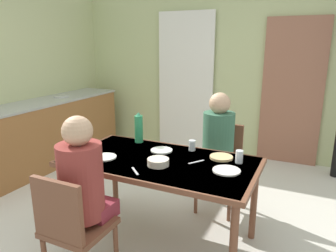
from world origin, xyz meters
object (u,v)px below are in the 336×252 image
object	(u,v)px
dining_table	(160,167)
serving_bowl_center	(158,162)
chair_near_diner	(72,227)
person_near_diner	(82,179)
kitchen_counter	(44,133)
water_bottle_green_near	(139,128)
chair_far_diner	(221,161)
person_far_diner	(218,138)

from	to	relation	value
dining_table	serving_bowl_center	distance (m)	0.16
chair_near_diner	person_near_diner	bearing A→B (deg)	90.00
kitchen_counter	serving_bowl_center	distance (m)	2.52
chair_near_diner	serving_bowl_center	xyz separation A→B (m)	(0.30, 0.66, 0.27)
chair_near_diner	water_bottle_green_near	bearing A→B (deg)	96.94
dining_table	water_bottle_green_near	bearing A→B (deg)	139.77
chair_near_diner	dining_table	bearing A→B (deg)	71.53
kitchen_counter	person_near_diner	distance (m)	2.53
dining_table	chair_far_diner	size ratio (longest dim) A/B	1.81
person_far_diner	person_near_diner	bearing A→B (deg)	66.72
person_near_diner	kitchen_counter	bearing A→B (deg)	142.45
dining_table	person_near_diner	size ratio (longest dim) A/B	2.04
kitchen_counter	person_near_diner	xyz separation A→B (m)	(1.99, -1.53, 0.33)
kitchen_counter	person_near_diner	bearing A→B (deg)	-37.55
person_far_diner	water_bottle_green_near	distance (m)	0.76
kitchen_counter	person_near_diner	world-z (taller)	person_near_diner
chair_far_diner	person_near_diner	size ratio (longest dim) A/B	1.13
person_near_diner	dining_table	bearing A→B (deg)	67.97
person_near_diner	person_far_diner	bearing A→B (deg)	66.72
person_near_diner	serving_bowl_center	xyz separation A→B (m)	(0.30, 0.53, -0.02)
chair_far_diner	dining_table	bearing A→B (deg)	69.38
kitchen_counter	person_far_diner	xyz separation A→B (m)	(2.55, -0.24, 0.33)
chair_near_diner	water_bottle_green_near	size ratio (longest dim) A/B	2.95
person_far_diner	serving_bowl_center	world-z (taller)	person_far_diner
serving_bowl_center	chair_near_diner	bearing A→B (deg)	-114.43
dining_table	person_near_diner	world-z (taller)	person_near_diner
person_near_diner	person_far_diner	world-z (taller)	same
chair_near_diner	water_bottle_green_near	world-z (taller)	water_bottle_green_near
dining_table	chair_near_diner	size ratio (longest dim) A/B	1.81
person_near_diner	water_bottle_green_near	xyz separation A→B (m)	(-0.14, 0.98, 0.10)
chair_far_diner	person_near_diner	distance (m)	1.56
kitchen_counter	water_bottle_green_near	size ratio (longest dim) A/B	8.86
kitchen_counter	dining_table	size ratio (longest dim) A/B	1.66
dining_table	chair_far_diner	xyz separation A→B (m)	(0.29, 0.78, -0.17)
water_bottle_green_near	serving_bowl_center	world-z (taller)	water_bottle_green_near
chair_far_diner	kitchen_counter	bearing A→B (deg)	-2.36
chair_near_diner	water_bottle_green_near	distance (m)	1.19
kitchen_counter	dining_table	xyz separation A→B (m)	(2.25, -0.89, 0.22)
chair_near_diner	chair_far_diner	size ratio (longest dim) A/B	1.00
serving_bowl_center	kitchen_counter	bearing A→B (deg)	156.39
chair_near_diner	person_far_diner	size ratio (longest dim) A/B	1.13
person_near_diner	serving_bowl_center	world-z (taller)	person_near_diner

